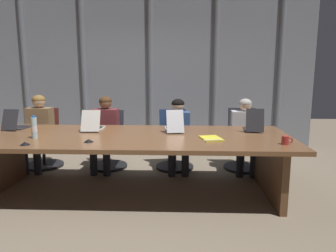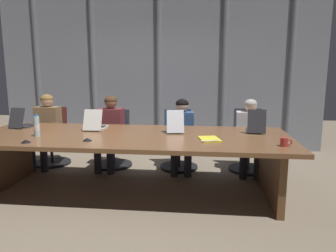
# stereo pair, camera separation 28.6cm
# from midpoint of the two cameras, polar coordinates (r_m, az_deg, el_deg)

# --- Properties ---
(ground_plane) EXTENTS (12.65, 12.65, 0.00)m
(ground_plane) POSITION_cam_midpoint_polar(r_m,az_deg,el_deg) (4.26, -8.31, -11.64)
(ground_plane) COLOR #7F705B
(conference_table) EXTENTS (3.96, 1.47, 0.75)m
(conference_table) POSITION_cam_midpoint_polar(r_m,az_deg,el_deg) (4.08, -8.53, -3.68)
(conference_table) COLOR brown
(conference_table) RESTS_ON ground_plane
(curtain_backdrop) EXTENTS (6.32, 0.17, 3.09)m
(curtain_backdrop) POSITION_cam_midpoint_polar(r_m,az_deg,el_deg) (6.38, -4.62, 9.87)
(curtain_backdrop) COLOR gray
(curtain_backdrop) RESTS_ON ground_plane
(laptop_left_end) EXTENTS (0.26, 0.42, 0.29)m
(laptop_left_end) POSITION_cam_midpoint_polar(r_m,az_deg,el_deg) (4.95, -26.83, 0.15)
(laptop_left_end) COLOR #2D2D33
(laptop_left_end) RESTS_ON conference_table
(laptop_left_mid) EXTENTS (0.26, 0.45, 0.28)m
(laptop_left_mid) POSITION_cam_midpoint_polar(r_m,az_deg,el_deg) (4.49, -14.90, 0.00)
(laptop_left_mid) COLOR beige
(laptop_left_mid) RESTS_ON conference_table
(laptop_center) EXTENTS (0.28, 0.51, 0.29)m
(laptop_center) POSITION_cam_midpoint_polar(r_m,az_deg,el_deg) (4.29, -0.85, -0.11)
(laptop_center) COLOR #BCBCC1
(laptop_center) RESTS_ON conference_table
(laptop_right_mid) EXTENTS (0.26, 0.42, 0.31)m
(laptop_right_mid) POSITION_cam_midpoint_polar(r_m,az_deg,el_deg) (4.39, 13.14, -0.09)
(laptop_right_mid) COLOR #2D2D33
(laptop_right_mid) RESTS_ON conference_table
(office_chair_left_end) EXTENTS (0.60, 0.61, 0.93)m
(office_chair_left_end) POSITION_cam_midpoint_polar(r_m,az_deg,el_deg) (5.67, -22.52, -3.19)
(office_chair_left_end) COLOR #511E19
(office_chair_left_end) RESTS_ON ground_plane
(office_chair_left_mid) EXTENTS (0.60, 0.60, 0.91)m
(office_chair_left_mid) POSITION_cam_midpoint_polar(r_m,az_deg,el_deg) (5.32, -12.02, -3.55)
(office_chair_left_mid) COLOR #2D2D38
(office_chair_left_mid) RESTS_ON ground_plane
(office_chair_center) EXTENTS (0.60, 0.61, 0.92)m
(office_chair_center) POSITION_cam_midpoint_polar(r_m,az_deg,el_deg) (5.16, -0.46, -3.69)
(office_chair_center) COLOR navy
(office_chair_center) RESTS_ON ground_plane
(office_chair_right_mid) EXTENTS (0.60, 0.60, 0.95)m
(office_chair_right_mid) POSITION_cam_midpoint_polar(r_m,az_deg,el_deg) (5.23, 11.63, -3.64)
(office_chair_right_mid) COLOR #2D2D38
(office_chair_right_mid) RESTS_ON ground_plane
(person_left_end) EXTENTS (0.40, 0.55, 1.17)m
(person_left_end) POSITION_cam_midpoint_polar(r_m,az_deg,el_deg) (5.48, -23.49, -0.29)
(person_left_end) COLOR olive
(person_left_end) RESTS_ON ground_plane
(person_left_mid) EXTENTS (0.41, 0.56, 1.15)m
(person_left_mid) POSITION_cam_midpoint_polar(r_m,az_deg,el_deg) (5.11, -12.75, -0.51)
(person_left_mid) COLOR brown
(person_left_mid) RESTS_ON ground_plane
(person_center) EXTENTS (0.39, 0.56, 1.12)m
(person_center) POSITION_cam_midpoint_polar(r_m,az_deg,el_deg) (4.94, 0.14, -0.84)
(person_center) COLOR #335184
(person_center) RESTS_ON ground_plane
(person_right_mid) EXTENTS (0.43, 0.56, 1.12)m
(person_right_mid) POSITION_cam_midpoint_polar(r_m,az_deg,el_deg) (5.01, 11.96, -0.88)
(person_right_mid) COLOR silver
(person_right_mid) RESTS_ON ground_plane
(water_bottle_primary) EXTENTS (0.07, 0.07, 0.27)m
(water_bottle_primary) POSITION_cam_midpoint_polar(r_m,az_deg,el_deg) (4.19, -24.52, -0.33)
(water_bottle_primary) COLOR silver
(water_bottle_primary) RESTS_ON conference_table
(coffee_mug_near) EXTENTS (0.13, 0.08, 0.10)m
(coffee_mug_near) POSITION_cam_midpoint_polar(r_m,az_deg,el_deg) (3.70, 18.12, -2.43)
(coffee_mug_near) COLOR #B2332D
(coffee_mug_near) RESTS_ON conference_table
(conference_mic_left_side) EXTENTS (0.11, 0.11, 0.03)m
(conference_mic_left_side) POSITION_cam_midpoint_polar(r_m,az_deg,el_deg) (3.89, -26.04, -2.82)
(conference_mic_left_side) COLOR black
(conference_mic_left_side) RESTS_ON conference_table
(conference_mic_middle) EXTENTS (0.11, 0.11, 0.03)m
(conference_mic_middle) POSITION_cam_midpoint_polar(r_m,az_deg,el_deg) (3.78, -16.06, -2.52)
(conference_mic_middle) COLOR black
(conference_mic_middle) RESTS_ON conference_table
(spiral_notepad) EXTENTS (0.29, 0.35, 0.03)m
(spiral_notepad) POSITION_cam_midpoint_polar(r_m,az_deg,el_deg) (3.81, 5.56, -2.23)
(spiral_notepad) COLOR yellow
(spiral_notepad) RESTS_ON conference_table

